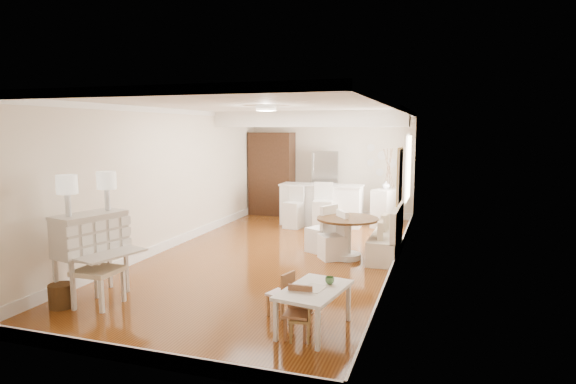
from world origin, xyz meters
The scene contains 20 objects.
room centered at (0.04, 0.32, 1.98)m, with size 9.00×9.04×2.82m.
secretary_bureau centered at (-1.70, -3.01, 0.62)m, with size 0.96×0.98×1.23m, color beige.
gustavian_armchair centered at (-1.43, -3.22, 0.51)m, with size 0.58×0.58×1.01m, color silver.
wicker_basket centered at (-1.86, -3.44, 0.16)m, with size 0.32×0.32×0.32m, color #4F3418.
kids_table centered at (1.58, -3.10, 0.26)m, with size 0.62×1.04×0.52m, color white.
kids_chair_a centered at (1.50, -3.41, 0.26)m, with size 0.25×0.25×0.52m, color #9E7D47.
kids_chair_b centered at (1.04, -2.78, 0.30)m, with size 0.29×0.29×0.59m, color #A5744B.
kids_chair_c centered at (1.46, -3.37, 0.30)m, with size 0.29×0.29×0.60m, color #9C6847.
banquette centered at (1.99, 0.50, 0.49)m, with size 0.52×1.60×0.98m, color silver.
dining_table centered at (1.33, 0.19, 0.39)m, with size 1.14×1.14×0.77m, color #4F3219.
slip_chair_near centered at (1.08, 0.09, 0.45)m, with size 0.42×0.44×0.90m, color white.
slip_chair_far centered at (0.74, 0.53, 0.47)m, with size 0.45×0.47×0.95m, color white.
breakfast_counter centered at (0.10, 3.10, 0.52)m, with size 2.05×0.65×1.03m, color white.
bar_stool_left centered at (-0.46, 2.56, 0.50)m, with size 0.40×0.40×1.01m, color white.
bar_stool_right centered at (0.27, 2.56, 0.56)m, with size 0.45×0.45×1.13m, color silver.
pantry_cabinet centered at (-1.60, 4.18, 1.15)m, with size 1.20×0.60×2.30m, color #381E11.
fridge centered at (0.30, 4.15, 0.90)m, with size 0.75×0.65×1.80m, color silver.
sideboard centered at (1.69, 3.50, 0.47)m, with size 0.44×0.98×0.94m, color beige.
pencil_cup centered at (1.72, -2.89, 0.56)m, with size 0.11×0.11×0.09m, color #578F53.
branch_vase centered at (1.65, 3.46, 1.04)m, with size 0.19×0.19×0.20m, color white.
Camera 1 is at (2.99, -8.43, 2.39)m, focal length 30.00 mm.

